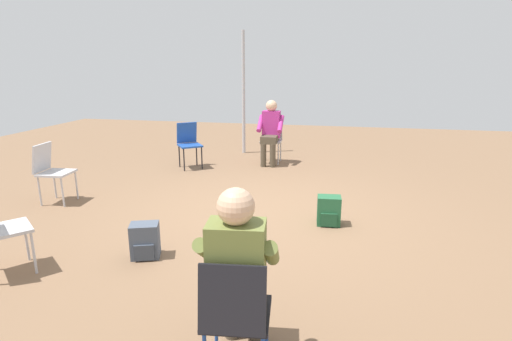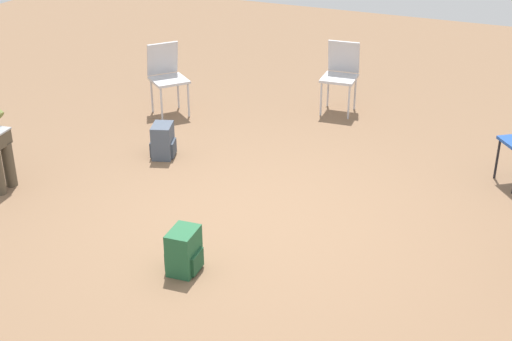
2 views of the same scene
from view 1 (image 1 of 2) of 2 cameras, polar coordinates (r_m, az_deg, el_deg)
name	(u,v)px [view 1 (image 1 of 2)]	position (r m, az deg, el deg)	size (l,w,h in m)	color
ground_plane	(259,214)	(5.29, 0.37, -6.21)	(16.09, 16.09, 0.00)	brown
chair_southeast	(189,142)	(7.65, -9.58, 4.09)	(0.57, 0.58, 0.85)	#1E4799
chair_north	(235,312)	(2.50, -2.96, -19.56)	(0.44, 0.48, 0.85)	black
chair_east	(51,169)	(6.28, -27.23, 0.25)	(0.46, 0.43, 0.85)	#B7B7BC
chair_south	(272,137)	(7.99, 2.26, 4.75)	(0.40, 0.44, 0.85)	#B7B7BC
person_with_laptop	(239,268)	(2.54, -2.46, -13.73)	(0.53, 0.55, 1.24)	#4C4233
person_in_magenta	(270,129)	(7.79, 2.08, 5.97)	(0.49, 0.52, 1.24)	#4C4233
backpack_near_laptop_user	(329,212)	(4.98, 10.34, -5.88)	(0.29, 0.26, 0.36)	#235B38
backpack_by_empty_chair	(145,243)	(4.27, -15.55, -9.89)	(0.33, 0.30, 0.36)	#475160
tent_pole_near	(244,94)	(8.73, -1.79, 10.93)	(0.07, 0.07, 2.60)	#B2B2B7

